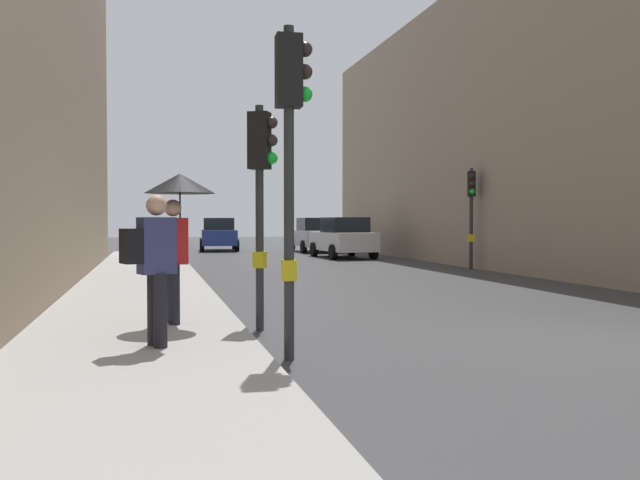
# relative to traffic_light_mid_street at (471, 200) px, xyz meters

# --- Properties ---
(ground_plane) EXTENTS (120.00, 120.00, 0.00)m
(ground_plane) POSITION_rel_traffic_light_mid_street_xyz_m (-4.38, -13.07, -2.32)
(ground_plane) COLOR #38383A
(sidewalk_kerb) EXTENTS (2.94, 40.00, 0.16)m
(sidewalk_kerb) POSITION_rel_traffic_light_mid_street_xyz_m (-10.53, -7.07, -2.24)
(sidewalk_kerb) COLOR #A8A5A0
(sidewalk_kerb) RESTS_ON ground
(building_facade_right) EXTENTS (12.00, 30.70, 9.98)m
(building_facade_right) POSITION_rel_traffic_light_mid_street_xyz_m (6.31, 1.33, 2.67)
(building_facade_right) COLOR gray
(building_facade_right) RESTS_ON ground
(traffic_light_mid_street) EXTENTS (0.32, 0.45, 3.36)m
(traffic_light_mid_street) POSITION_rel_traffic_light_mid_street_xyz_m (0.00, 0.00, 0.00)
(traffic_light_mid_street) COLOR #2D2D2D
(traffic_light_mid_street) RESTS_ON ground
(traffic_light_near_left) EXTENTS (0.43, 0.25, 3.89)m
(traffic_light_near_left) POSITION_rel_traffic_light_mid_street_xyz_m (-8.74, -12.91, 0.36)
(traffic_light_near_left) COLOR #2D2D2D
(traffic_light_near_left) RESTS_ON ground
(traffic_light_near_right) EXTENTS (0.45, 0.36, 3.33)m
(traffic_light_near_right) POSITION_rel_traffic_light_mid_street_xyz_m (-8.74, -10.71, -0.02)
(traffic_light_near_right) COLOR #2D2D2D
(traffic_light_near_right) RESTS_ON ground
(car_blue_van) EXTENTS (2.24, 4.31, 1.76)m
(car_blue_van) POSITION_rel_traffic_light_mid_street_xyz_m (-6.74, 16.33, -1.44)
(car_blue_van) COLOR navy
(car_blue_van) RESTS_ON ground
(car_silver_hatchback) EXTENTS (2.05, 4.22, 1.76)m
(car_silver_hatchback) POSITION_rel_traffic_light_mid_street_xyz_m (-2.09, 13.45, -1.44)
(car_silver_hatchback) COLOR #BCBCC1
(car_silver_hatchback) RESTS_ON ground
(car_white_compact) EXTENTS (2.22, 4.30, 1.76)m
(car_white_compact) POSITION_rel_traffic_light_mid_street_xyz_m (-2.18, 7.81, -1.44)
(car_white_compact) COLOR silver
(car_white_compact) RESTS_ON ground
(pedestrian_with_umbrella) EXTENTS (1.00, 1.00, 2.14)m
(pedestrian_with_umbrella) POSITION_rel_traffic_light_mid_street_xyz_m (-9.95, -10.80, -0.48)
(pedestrian_with_umbrella) COLOR black
(pedestrian_with_umbrella) RESTS_ON sidewalk_kerb
(pedestrian_with_grey_backpack) EXTENTS (0.66, 0.46, 1.77)m
(pedestrian_with_grey_backpack) POSITION_rel_traffic_light_mid_street_xyz_m (-10.30, -12.58, -1.15)
(pedestrian_with_grey_backpack) COLOR black
(pedestrian_with_grey_backpack) RESTS_ON sidewalk_kerb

